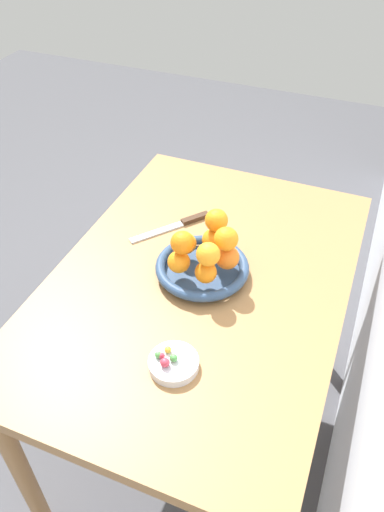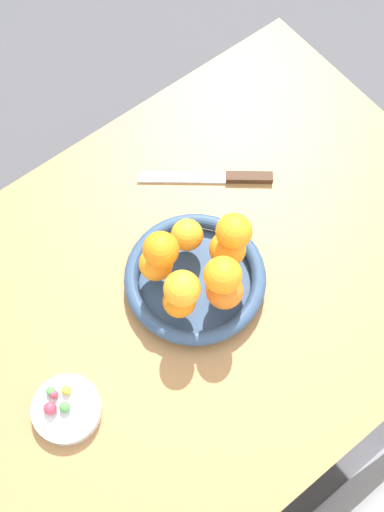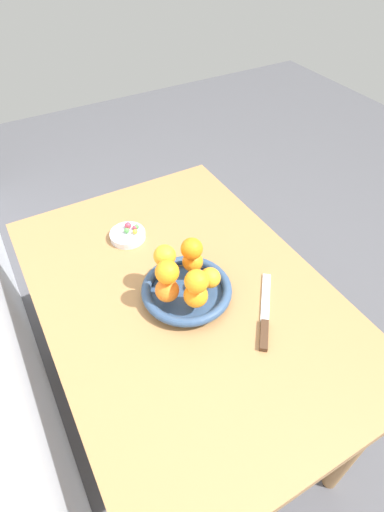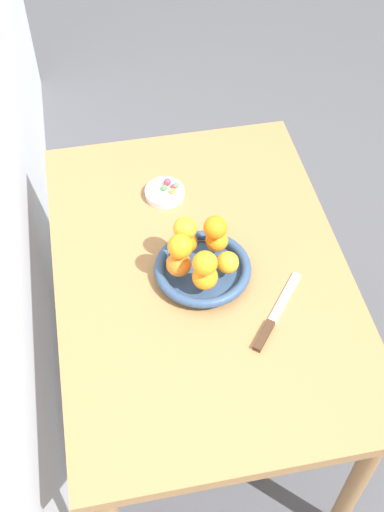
{
  "view_description": "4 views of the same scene",
  "coord_description": "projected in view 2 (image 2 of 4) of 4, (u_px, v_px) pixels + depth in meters",
  "views": [
    {
      "loc": [
        0.9,
        0.34,
        1.66
      ],
      "look_at": [
        0.02,
        -0.02,
        0.82
      ],
      "focal_mm": 35.0,
      "sensor_mm": 36.0,
      "label": 1
    },
    {
      "loc": [
        0.26,
        0.34,
        1.8
      ],
      "look_at": [
        -0.03,
        -0.02,
        0.81
      ],
      "focal_mm": 45.0,
      "sensor_mm": 36.0,
      "label": 2
    },
    {
      "loc": [
        -0.65,
        0.34,
        1.6
      ],
      "look_at": [
        0.01,
        -0.03,
        0.86
      ],
      "focal_mm": 28.0,
      "sensor_mm": 36.0,
      "label": 3
    },
    {
      "loc": [
        -1.01,
        0.22,
        2.04
      ],
      "look_at": [
        -0.02,
        0.03,
        0.82
      ],
      "focal_mm": 45.0,
      "sensor_mm": 36.0,
      "label": 4
    }
  ],
  "objects": [
    {
      "name": "orange_0",
      "position": [
        228.0,
        249.0,
        1.09
      ],
      "size": [
        0.06,
        0.06,
        0.06
      ],
      "primitive_type": "sphere",
      "color": "orange",
      "rests_on": "fruit_bowl"
    },
    {
      "name": "fruit_bowl",
      "position": [
        195.0,
        278.0,
        1.12
      ],
      "size": [
        0.25,
        0.25,
        0.04
      ],
      "color": "navy",
      "rests_on": "dining_table"
    },
    {
      "name": "dining_table",
      "position": [
        188.0,
        305.0,
        1.22
      ],
      "size": [
        1.1,
        0.76,
        0.74
      ],
      "color": "#9E7042",
      "rests_on": "ground_plane"
    },
    {
      "name": "orange_8",
      "position": [
        161.0,
        249.0,
        1.03
      ],
      "size": [
        0.06,
        0.06,
        0.06
      ],
      "primitive_type": "sphere",
      "color": "orange",
      "rests_on": "orange_2"
    },
    {
      "name": "orange_7",
      "position": [
        234.0,
        231.0,
        1.04
      ],
      "size": [
        0.06,
        0.06,
        0.06
      ],
      "primitive_type": "sphere",
      "color": "orange",
      "rests_on": "orange_0"
    },
    {
      "name": "candy_ball_2",
      "position": [
        51.0,
        391.0,
        1.03
      ],
      "size": [
        0.02,
        0.02,
        0.02
      ],
      "primitive_type": "sphere",
      "color": "#4C9947",
      "rests_on": "candy_dish"
    },
    {
      "name": "candy_ball_3",
      "position": [
        66.0,
        390.0,
        1.03
      ],
      "size": [
        0.02,
        0.02,
        0.02
      ],
      "primitive_type": "sphere",
      "color": "gold",
      "rests_on": "candy_dish"
    },
    {
      "name": "orange_1",
      "position": [
        187.0,
        235.0,
        1.11
      ],
      "size": [
        0.06,
        0.06,
        0.06
      ],
      "primitive_type": "sphere",
      "color": "orange",
      "rests_on": "fruit_bowl"
    },
    {
      "name": "orange_6",
      "position": [
        223.0,
        275.0,
        1.0
      ],
      "size": [
        0.06,
        0.06,
        0.06
      ],
      "primitive_type": "sphere",
      "color": "orange",
      "rests_on": "orange_4"
    },
    {
      "name": "orange_3",
      "position": [
        179.0,
        301.0,
        1.06
      ],
      "size": [
        0.06,
        0.06,
        0.06
      ],
      "primitive_type": "sphere",
      "color": "orange",
      "rests_on": "fruit_bowl"
    },
    {
      "name": "orange_5",
      "position": [
        182.0,
        289.0,
        1.0
      ],
      "size": [
        0.06,
        0.06,
        0.06
      ],
      "primitive_type": "sphere",
      "color": "orange",
      "rests_on": "orange_3"
    },
    {
      "name": "candy_ball_0",
      "position": [
        54.0,
        394.0,
        1.03
      ],
      "size": [
        0.01,
        0.01,
        0.01
      ],
      "primitive_type": "sphere",
      "color": "#C6384C",
      "rests_on": "candy_dish"
    },
    {
      "name": "candy_ball_4",
      "position": [
        50.0,
        408.0,
        1.02
      ],
      "size": [
        0.02,
        0.02,
        0.02
      ],
      "primitive_type": "sphere",
      "color": "#C6384C",
      "rests_on": "candy_dish"
    },
    {
      "name": "knife",
      "position": [
        217.0,
        178.0,
        1.23
      ],
      "size": [
        0.22,
        0.18,
        0.01
      ],
      "color": "#3F2819",
      "rests_on": "dining_table"
    },
    {
      "name": "candy_ball_1",
      "position": [
        65.0,
        407.0,
        1.02
      ],
      "size": [
        0.02,
        0.02,
        0.02
      ],
      "primitive_type": "sphere",
      "color": "#4C9947",
      "rests_on": "candy_dish"
    },
    {
      "name": "orange_4",
      "position": [
        225.0,
        291.0,
        1.06
      ],
      "size": [
        0.06,
        0.06,
        0.06
      ],
      "primitive_type": "sphere",
      "color": "orange",
      "rests_on": "fruit_bowl"
    },
    {
      "name": "orange_2",
      "position": [
        156.0,
        264.0,
        1.08
      ],
      "size": [
        0.06,
        0.06,
        0.06
      ],
      "primitive_type": "sphere",
      "color": "orange",
      "rests_on": "fruit_bowl"
    },
    {
      "name": "candy_dish",
      "position": [
        67.0,
        409.0,
        1.04
      ],
      "size": [
        0.11,
        0.11,
        0.02
      ],
      "primitive_type": "cylinder",
      "color": "silver",
      "rests_on": "dining_table"
    },
    {
      "name": "ground_plane",
      "position": [
        190.0,
        385.0,
        1.81
      ],
      "size": [
        6.0,
        6.0,
        0.0
      ],
      "primitive_type": "plane",
      "color": "#4C4C51"
    }
  ]
}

